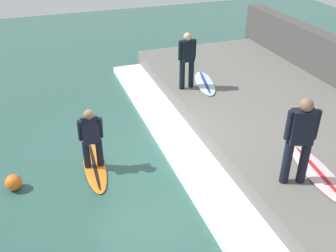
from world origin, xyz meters
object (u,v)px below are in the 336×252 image
Objects in this scene: surfer_riding at (91,136)px; surfer_waiting_near at (300,137)px; surfboard_waiting_far at (205,83)px; surfboard_riding at (95,166)px; marker_buoy at (14,182)px; surfboard_waiting_near at (318,173)px; surfer_waiting_far at (187,58)px.

surfer_riding is 0.80× the size of surfer_waiting_near.
surfboard_waiting_far is at bearing 31.66° from surfer_riding.
surfer_waiting_near is 0.97× the size of surfboard_waiting_far.
marker_buoy reaches higher than surfboard_riding.
surfboard_waiting_near is at bearing -31.48° from surfer_riding.
surfboard_waiting_far is (3.63, 2.24, -0.25)m from surfer_riding.
surfer_waiting_far is (3.03, 2.18, 0.61)m from surfer_riding.
surfboard_waiting_far is at bearing 24.71° from marker_buoy.
marker_buoy is (-4.71, -2.38, -1.27)m from surfer_waiting_far.
surfer_waiting_near reaches higher than surfer_riding.
surfboard_waiting_near and surfboard_waiting_far have the same top height.
surfboard_riding is 4.66m from surfboard_waiting_near.
marker_buoy is at bearing -155.29° from surfboard_waiting_far.
surfboard_waiting_near is at bearing 1.51° from surfer_waiting_near.
surfboard_waiting_near reaches higher than surfboard_riding.
surfer_waiting_far reaches higher than surfboard_riding.
surfer_waiting_far is at bearing -174.34° from surfboard_waiting_far.
surfboard_riding is 1.15× the size of surfer_waiting_near.
surfer_riding is 4.27m from surfboard_waiting_far.
marker_buoy is (-5.31, -2.44, -0.41)m from surfboard_waiting_far.
surfer_waiting_near is 4.62m from surfer_waiting_far.
surfer_riding reaches higher than surfboard_waiting_far.
surfboard_waiting_near is (0.61, 0.02, -0.94)m from surfer_waiting_near.
surfboard_waiting_near is at bearing -21.50° from marker_buoy.
surfboard_waiting_far is at bearing 31.66° from surfboard_riding.
surfer_waiting_near is 5.10× the size of marker_buoy.
surfer_riding is 4.63m from surfboard_waiting_near.
surfboard_waiting_far reaches higher than surfboard_riding.
surfboard_waiting_near is 5.96× the size of marker_buoy.
surfer_waiting_near reaches higher than surfboard_waiting_far.
surfboard_riding is 0.80m from surfer_riding.
surfer_riding reaches higher than marker_buoy.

